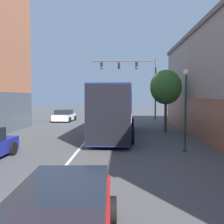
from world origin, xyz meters
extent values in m
cube|color=silver|center=(0.00, 17.80, 0.00)|extent=(0.14, 47.61, 0.01)
cube|color=#A86647|center=(7.55, 15.40, 1.36)|extent=(0.24, 28.76, 2.72)
cube|color=navy|center=(1.82, 19.49, 1.90)|extent=(2.88, 11.51, 3.36)
cube|color=black|center=(1.82, 19.49, 2.51)|extent=(2.92, 11.29, 1.07)
cube|color=beige|center=(1.82, 19.49, 1.64)|extent=(2.91, 11.40, 0.34)
cube|color=black|center=(1.59, 13.80, 1.90)|extent=(2.37, 0.16, 3.22)
cylinder|color=black|center=(0.72, 23.08, 0.50)|extent=(0.34, 1.01, 1.00)
cylinder|color=black|center=(3.20, 22.98, 0.50)|extent=(0.34, 1.01, 1.00)
cylinder|color=black|center=(0.43, 16.00, 0.50)|extent=(0.34, 1.01, 1.00)
cylinder|color=black|center=(2.91, 15.90, 0.50)|extent=(0.34, 1.01, 1.00)
cube|color=black|center=(1.28, 4.96, 1.07)|extent=(1.63, 2.36, 0.48)
cylinder|color=black|center=(0.37, 6.02, 0.30)|extent=(0.25, 0.60, 0.59)
cylinder|color=black|center=(2.09, 6.10, 0.30)|extent=(0.25, 0.60, 0.59)
cylinder|color=black|center=(-3.00, 12.74, 0.32)|extent=(0.24, 0.65, 0.64)
cube|color=silver|center=(-4.32, 30.18, 0.50)|extent=(2.07, 3.96, 0.66)
cube|color=black|center=(-4.33, 29.99, 1.09)|extent=(1.80, 2.11, 0.52)
cylinder|color=black|center=(-5.19, 31.43, 0.30)|extent=(0.26, 0.62, 0.61)
cylinder|color=black|center=(-3.30, 31.31, 0.30)|extent=(0.26, 0.62, 0.61)
cylinder|color=black|center=(-5.34, 29.05, 0.30)|extent=(0.26, 0.62, 0.61)
cylinder|color=black|center=(-3.45, 28.93, 0.30)|extent=(0.26, 0.62, 0.61)
cylinder|color=#514C47|center=(6.29, 31.61, 3.68)|extent=(0.18, 0.18, 7.37)
cylinder|color=#514C47|center=(2.52, 31.61, 7.07)|extent=(7.54, 0.12, 0.12)
cube|color=black|center=(4.03, 31.61, 6.55)|extent=(0.28, 0.24, 0.80)
sphere|color=black|center=(4.03, 31.45, 6.80)|extent=(0.18, 0.18, 0.18)
sphere|color=black|center=(4.03, 31.45, 6.55)|extent=(0.18, 0.18, 0.18)
sphere|color=green|center=(4.03, 31.45, 6.30)|extent=(0.18, 0.18, 0.18)
cube|color=black|center=(1.95, 31.61, 6.55)|extent=(0.28, 0.24, 0.80)
sphere|color=red|center=(1.95, 31.45, 6.80)|extent=(0.18, 0.18, 0.18)
sphere|color=black|center=(1.95, 31.45, 6.55)|extent=(0.18, 0.18, 0.18)
sphere|color=black|center=(1.95, 31.45, 6.30)|extent=(0.18, 0.18, 0.18)
cube|color=black|center=(-0.12, 31.61, 6.55)|extent=(0.28, 0.24, 0.80)
sphere|color=black|center=(-0.12, 31.45, 6.80)|extent=(0.18, 0.18, 0.18)
sphere|color=black|center=(-0.12, 31.45, 6.55)|extent=(0.18, 0.18, 0.18)
sphere|color=green|center=(-0.12, 31.45, 6.30)|extent=(0.18, 0.18, 0.18)
cone|color=#233323|center=(5.59, 13.89, 0.10)|extent=(0.26, 0.26, 0.20)
cylinder|color=#233323|center=(5.59, 13.89, 1.99)|extent=(0.10, 0.10, 3.98)
sphere|color=white|center=(5.59, 13.89, 4.09)|extent=(0.30, 0.30, 0.30)
cylinder|color=#4C3823|center=(5.80, 21.28, 1.28)|extent=(0.21, 0.21, 2.55)
ellipsoid|color=#38702D|center=(5.80, 21.28, 3.61)|extent=(2.49, 2.24, 2.74)
camera|label=1|loc=(2.32, 0.32, 2.85)|focal=42.00mm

